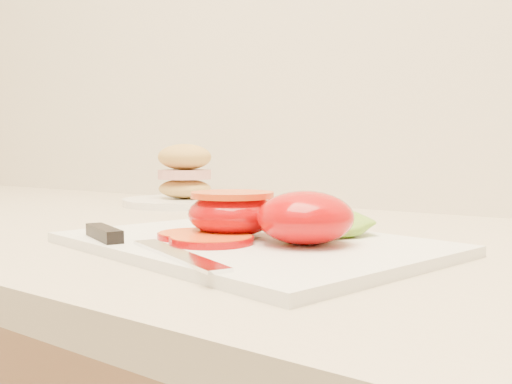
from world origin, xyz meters
The scene contains 8 objects.
cutting_board centered at (-0.35, 1.58, 0.94)m, with size 0.35×0.25×0.01m, color white.
tomato_half_dome centered at (-0.29, 1.58, 0.96)m, with size 0.09×0.09×0.05m, color #C10401.
tomato_half_cut centered at (-0.37, 1.58, 0.96)m, with size 0.09×0.09×0.04m.
tomato_slice_0 centered at (-0.36, 1.53, 0.94)m, with size 0.08×0.08×0.01m, color orange.
tomato_slice_1 centered at (-0.40, 1.55, 0.94)m, with size 0.07×0.07×0.01m, color orange.
lettuce_leaf_0 centered at (-0.31, 1.65, 0.95)m, with size 0.10×0.07×0.02m, color #8CBA31.
knife centered at (-0.41, 1.48, 0.94)m, with size 0.23×0.08×0.01m.
sandwich_plate centered at (-0.72, 1.88, 0.97)m, with size 0.22×0.22×0.11m.
Camera 1 is at (-0.02, 1.14, 1.02)m, focal length 40.00 mm.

